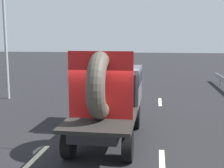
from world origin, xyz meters
name	(u,v)px	position (x,y,z in m)	size (l,w,h in m)	color
ground_plane	(100,144)	(0.00, 0.00, 0.00)	(120.00, 120.00, 0.00)	black
flatbed_truck	(110,91)	(0.18, 1.01, 1.56)	(2.02, 5.09, 3.05)	black
distant_sedan	(95,70)	(-3.42, 15.41, 0.76)	(1.86, 4.34, 1.41)	black
traffic_light	(5,20)	(-6.52, 6.42, 4.35)	(0.42, 0.36, 6.79)	gray
lane_dash_left_near	(29,164)	(-1.62, -1.87, 0.00)	(2.82, 0.16, 0.01)	beige
lane_dash_left_far	(95,99)	(-1.62, 6.89, 0.00)	(2.87, 0.16, 0.01)	beige
lane_dash_right_near	(162,164)	(1.98, -1.29, 0.00)	(2.03, 0.16, 0.01)	beige
lane_dash_right_far	(160,102)	(1.98, 6.77, 0.00)	(2.00, 0.16, 0.01)	beige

